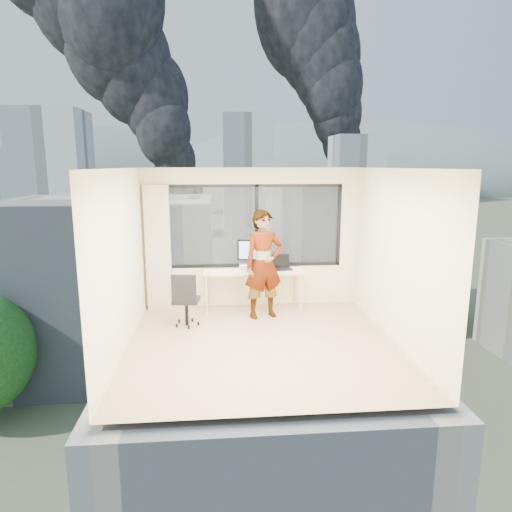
{
  "coord_description": "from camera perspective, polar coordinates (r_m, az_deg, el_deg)",
  "views": [
    {
      "loc": [
        -0.66,
        -6.37,
        2.64
      ],
      "look_at": [
        0.0,
        1.0,
        1.15
      ],
      "focal_mm": 31.68,
      "sensor_mm": 36.0,
      "label": 1
    }
  ],
  "objects": [
    {
      "name": "far_tower_b",
      "position": [
        126.68,
        -1.2,
        10.67
      ],
      "size": [
        13.0,
        13.0,
        30.0
      ],
      "primitive_type": "cube",
      "color": "silver",
      "rests_on": "exterior_ground"
    },
    {
      "name": "monitor",
      "position": [
        8.3,
        -0.4,
        0.22
      ],
      "size": [
        0.58,
        0.18,
        0.57
      ],
      "primitive_type": null,
      "rotation": [
        0.0,
        0.0,
        -0.11
      ],
      "color": "black",
      "rests_on": "desk"
    },
    {
      "name": "wall_right",
      "position": [
        7.03,
        17.21,
        -0.12
      ],
      "size": [
        0.01,
        4.0,
        2.6
      ],
      "primitive_type": "cube",
      "color": "#F3EFBC",
      "rests_on": "ground"
    },
    {
      "name": "near_bldg_a",
      "position": [
        38.54,
        -17.46,
        -3.62
      ],
      "size": [
        16.0,
        12.0,
        14.0
      ],
      "primitive_type": "cube",
      "color": "beige",
      "rests_on": "exterior_ground"
    },
    {
      "name": "curtain",
      "position": [
        8.45,
        -12.24,
        0.97
      ],
      "size": [
        0.45,
        0.14,
        2.3
      ],
      "primitive_type": "cube",
      "color": "beige",
      "rests_on": "floor"
    },
    {
      "name": "tree_c",
      "position": [
        52.91,
        20.42,
        -2.03
      ],
      "size": [
        8.4,
        8.4,
        10.0
      ],
      "primitive_type": null,
      "color": "#164316",
      "rests_on": "exterior_ground"
    },
    {
      "name": "person",
      "position": [
        7.85,
        0.97,
        -1.06
      ],
      "size": [
        0.79,
        0.63,
        1.9
      ],
      "primitive_type": "imported",
      "rotation": [
        0.0,
        0.0,
        0.29
      ],
      "color": "#2D2D33",
      "rests_on": "floor"
    },
    {
      "name": "smoke_plume_a",
      "position": [
        160.81,
        -9.11,
        24.34
      ],
      "size": [
        40.0,
        24.0,
        90.0
      ],
      "primitive_type": null,
      "color": "black",
      "rests_on": "exterior_ground"
    },
    {
      "name": "laptop",
      "position": [
        8.34,
        3.25,
        -0.9
      ],
      "size": [
        0.41,
        0.43,
        0.24
      ],
      "primitive_type": null,
      "rotation": [
        0.0,
        0.0,
        0.13
      ],
      "color": "black",
      "rests_on": "desk"
    },
    {
      "name": "wall_left",
      "position": [
        6.65,
        -16.64,
        -0.73
      ],
      "size": [
        0.01,
        4.0,
        2.6
      ],
      "primitive_type": "cube",
      "color": "#F3EFBC",
      "rests_on": "ground"
    },
    {
      "name": "tree_b",
      "position": [
        27.62,
        5.31,
        -14.72
      ],
      "size": [
        7.6,
        7.6,
        9.0
      ],
      "primitive_type": null,
      "color": "#164316",
      "rests_on": "exterior_ground"
    },
    {
      "name": "smoke_plume_b",
      "position": [
        186.54,
        13.0,
        18.64
      ],
      "size": [
        30.0,
        18.0,
        70.0
      ],
      "primitive_type": null,
      "color": "black",
      "rests_on": "exterior_ground"
    },
    {
      "name": "pen_cup",
      "position": [
        8.26,
        1.82,
        -1.52
      ],
      "size": [
        0.09,
        0.09,
        0.09
      ],
      "primitive_type": "cylinder",
      "rotation": [
        0.0,
        0.0,
        -0.26
      ],
      "color": "black",
      "rests_on": "desk"
    },
    {
      "name": "exterior_ground",
      "position": [
        127.46,
        -4.77,
        3.87
      ],
      "size": [
        400.0,
        400.0,
        0.04
      ],
      "primitive_type": "cube",
      "color": "#515B3D",
      "rests_on": "ground"
    },
    {
      "name": "near_bldg_b",
      "position": [
        46.94,
        10.64,
        0.6
      ],
      "size": [
        14.0,
        13.0,
        16.0
      ],
      "primitive_type": "cube",
      "color": "silver",
      "rests_on": "exterior_ground"
    },
    {
      "name": "ceiling",
      "position": [
        6.4,
        0.81,
        11.02
      ],
      "size": [
        4.0,
        4.0,
        0.01
      ],
      "primitive_type": "cube",
      "color": "white",
      "rests_on": "ground"
    },
    {
      "name": "window_wall",
      "position": [
        8.47,
        -0.26,
        3.83
      ],
      "size": [
        3.3,
        0.16,
        1.55
      ],
      "primitive_type": null,
      "color": "black",
      "rests_on": "ground"
    },
    {
      "name": "hill_b",
      "position": [
        341.94,
        12.16,
        8.37
      ],
      "size": [
        300.0,
        220.0,
        96.0
      ],
      "primitive_type": "ellipsoid",
      "color": "slate",
      "rests_on": "exterior_ground"
    },
    {
      "name": "floor",
      "position": [
        6.93,
        0.75,
        -11.02
      ],
      "size": [
        4.0,
        4.0,
        0.01
      ],
      "primitive_type": "cube",
      "color": "#D3A989",
      "rests_on": "ground"
    },
    {
      "name": "chair",
      "position": [
        7.62,
        -8.8,
        -5.31
      ],
      "size": [
        0.53,
        0.53,
        0.94
      ],
      "primitive_type": null,
      "rotation": [
        0.0,
        0.0,
        -0.11
      ],
      "color": "black",
      "rests_on": "floor"
    },
    {
      "name": "wall_front",
      "position": [
        4.62,
        3.32,
        -5.52
      ],
      "size": [
        4.0,
        0.01,
        2.6
      ],
      "primitive_type": "cube",
      "color": "#F3EFBC",
      "rests_on": "ground"
    },
    {
      "name": "desk",
      "position": [
        8.37,
        -0.4,
        -4.31
      ],
      "size": [
        1.8,
        0.6,
        0.75
      ],
      "primitive_type": "cube",
      "color": "beige",
      "rests_on": "floor"
    },
    {
      "name": "far_tower_d",
      "position": [
        167.35,
        -26.16,
        8.33
      ],
      "size": [
        16.0,
        14.0,
        22.0
      ],
      "primitive_type": "cube",
      "color": "silver",
      "rests_on": "exterior_ground"
    },
    {
      "name": "far_tower_c",
      "position": [
        153.37,
        12.41,
        9.79
      ],
      "size": [
        15.0,
        15.0,
        26.0
      ],
      "primitive_type": "cube",
      "color": "silver",
      "rests_on": "exterior_ground"
    },
    {
      "name": "game_console",
      "position": [
        8.46,
        -1.09,
        -1.28
      ],
      "size": [
        0.3,
        0.25,
        0.07
      ],
      "primitive_type": "cube",
      "rotation": [
        0.0,
        0.0,
        0.02
      ],
      "color": "white",
      "rests_on": "desk"
    },
    {
      "name": "handbag",
      "position": [
        8.48,
        0.5,
        -0.82
      ],
      "size": [
        0.27,
        0.16,
        0.2
      ],
      "primitive_type": "ellipsoid",
      "rotation": [
        0.0,
        0.0,
        -0.12
      ],
      "color": "#0C4B4C",
      "rests_on": "desk"
    },
    {
      "name": "hill_a",
      "position": [
        347.9,
        -25.39,
        7.58
      ],
      "size": [
        288.0,
        216.0,
        90.0
      ],
      "primitive_type": "ellipsoid",
      "color": "slate",
      "rests_on": "exterior_ground"
    },
    {
      "name": "far_tower_a",
      "position": [
        107.06,
        -24.12,
        9.02
      ],
      "size": [
        14.0,
        14.0,
        28.0
      ],
      "primitive_type": "cube",
      "color": "silver",
      "rests_on": "exterior_ground"
    },
    {
      "name": "cellphone",
      "position": [
        8.14,
        -0.96,
        -2.0
      ],
      "size": [
        0.1,
        0.05,
        0.01
      ],
      "primitive_type": "cube",
      "rotation": [
        0.0,
        0.0,
        0.02
      ],
      "color": "black",
      "rests_on": "desk"
    }
  ]
}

